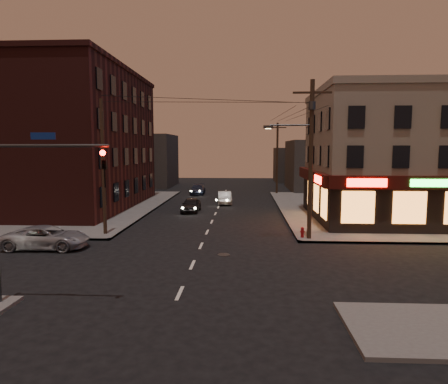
# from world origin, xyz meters

# --- Properties ---
(ground) EXTENTS (120.00, 120.00, 0.00)m
(ground) POSITION_xyz_m (0.00, 0.00, 0.00)
(ground) COLOR black
(ground) RESTS_ON ground
(sidewalk_ne) EXTENTS (24.00, 28.00, 0.15)m
(sidewalk_ne) POSITION_xyz_m (18.00, 19.00, 0.07)
(sidewalk_ne) COLOR #514F4C
(sidewalk_ne) RESTS_ON ground
(sidewalk_nw) EXTENTS (24.00, 28.00, 0.15)m
(sidewalk_nw) POSITION_xyz_m (-18.00, 19.00, 0.07)
(sidewalk_nw) COLOR #514F4C
(sidewalk_nw) RESTS_ON ground
(pizza_building) EXTENTS (15.85, 12.85, 10.50)m
(pizza_building) POSITION_xyz_m (15.93, 13.43, 5.35)
(pizza_building) COLOR gray
(pizza_building) RESTS_ON sidewalk_ne
(brick_apartment) EXTENTS (12.00, 20.00, 13.00)m
(brick_apartment) POSITION_xyz_m (-14.50, 19.00, 6.65)
(brick_apartment) COLOR #401714
(brick_apartment) RESTS_ON sidewalk_nw
(bg_building_ne_a) EXTENTS (10.00, 12.00, 7.00)m
(bg_building_ne_a) POSITION_xyz_m (14.00, 38.00, 3.50)
(bg_building_ne_a) COLOR #3F3D3A
(bg_building_ne_a) RESTS_ON ground
(bg_building_nw) EXTENTS (9.00, 10.00, 8.00)m
(bg_building_nw) POSITION_xyz_m (-13.00, 42.00, 4.00)
(bg_building_nw) COLOR #3F3D3A
(bg_building_nw) RESTS_ON ground
(bg_building_ne_b) EXTENTS (8.00, 8.00, 6.00)m
(bg_building_ne_b) POSITION_xyz_m (12.00, 52.00, 3.00)
(bg_building_ne_b) COLOR #3F3D3A
(bg_building_ne_b) RESTS_ON ground
(utility_pole_main) EXTENTS (4.20, 0.44, 10.00)m
(utility_pole_main) POSITION_xyz_m (6.68, 5.80, 5.76)
(utility_pole_main) COLOR #382619
(utility_pole_main) RESTS_ON sidewalk_ne
(utility_pole_far) EXTENTS (0.26, 0.26, 9.00)m
(utility_pole_far) POSITION_xyz_m (6.80, 32.00, 4.65)
(utility_pole_far) COLOR #382619
(utility_pole_far) RESTS_ON sidewalk_ne
(utility_pole_west) EXTENTS (0.24, 0.24, 9.00)m
(utility_pole_west) POSITION_xyz_m (-6.80, 6.50, 4.65)
(utility_pole_west) COLOR #382619
(utility_pole_west) RESTS_ON sidewalk_nw
(traffic_signal) EXTENTS (4.49, 0.32, 6.47)m
(traffic_signal) POSITION_xyz_m (-5.57, -5.60, 4.16)
(traffic_signal) COLOR #333538
(traffic_signal) RESTS_ON ground
(suv_cross) EXTENTS (4.91, 2.35, 1.35)m
(suv_cross) POSITION_xyz_m (-9.03, 2.87, 0.68)
(suv_cross) COLOR #94969C
(suv_cross) RESTS_ON ground
(sedan_near) EXTENTS (1.66, 3.91, 1.32)m
(sedan_near) POSITION_xyz_m (-2.34, 16.92, 0.66)
(sedan_near) COLOR black
(sedan_near) RESTS_ON ground
(sedan_mid) EXTENTS (1.80, 4.16, 1.33)m
(sedan_mid) POSITION_xyz_m (0.50, 22.60, 0.67)
(sedan_mid) COLOR gray
(sedan_mid) RESTS_ON ground
(sedan_far) EXTENTS (1.83, 4.34, 1.25)m
(sedan_far) POSITION_xyz_m (-3.41, 31.31, 0.62)
(sedan_far) COLOR #1B2337
(sedan_far) RESTS_ON ground
(fire_hydrant) EXTENTS (0.30, 0.30, 0.68)m
(fire_hydrant) POSITION_xyz_m (6.40, 6.00, 0.52)
(fire_hydrant) COLOR maroon
(fire_hydrant) RESTS_ON sidewalk_ne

